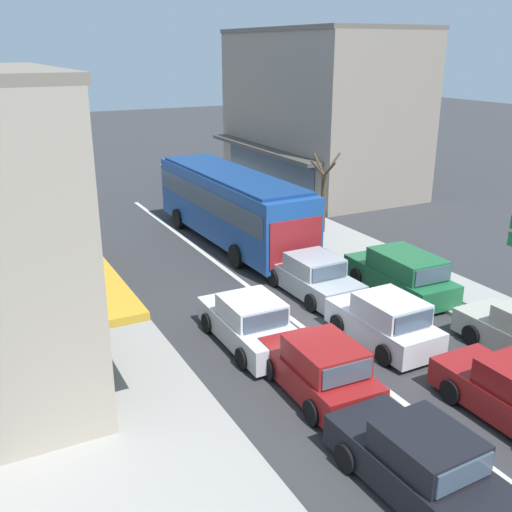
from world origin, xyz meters
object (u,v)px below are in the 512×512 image
object	(u,v)px
hatchback_adjacent_lane_trail	(385,322)
parked_wagon_kerb_second	(402,274)
sedan_behind_bus_mid	(313,277)
pedestrian_with_handbag_near	(68,221)
hatchback_behind_bus_near	(320,370)
pedestrian_browsing_midblock	(77,239)
city_bus	(231,202)
sedan_adjacent_lane_lead	(251,323)
street_tree_right	(324,197)
sedan_queue_gap_filler	(422,466)
traffic_light_downstreet	(46,152)

from	to	relation	value
hatchback_adjacent_lane_trail	parked_wagon_kerb_second	bearing A→B (deg)	42.80
sedan_behind_bus_mid	pedestrian_with_handbag_near	distance (m)	12.01
hatchback_behind_bus_near	pedestrian_browsing_midblock	size ratio (longest dim) A/B	2.30
city_bus	pedestrian_with_handbag_near	size ratio (longest dim) A/B	6.69
pedestrian_browsing_midblock	sedan_behind_bus_mid	bearing A→B (deg)	-46.43
hatchback_adjacent_lane_trail	hatchback_behind_bus_near	xyz separation A→B (m)	(-3.24, -1.45, 0.00)
pedestrian_browsing_midblock	sedan_adjacent_lane_lead	bearing A→B (deg)	-72.05
hatchback_behind_bus_near	street_tree_right	world-z (taller)	street_tree_right
sedan_queue_gap_filler	sedan_behind_bus_mid	size ratio (longest dim) A/B	1.01
sedan_queue_gap_filler	sedan_behind_bus_mid	bearing A→B (deg)	69.46
sedan_queue_gap_filler	traffic_light_downstreet	distance (m)	28.15
sedan_adjacent_lane_lead	sedan_queue_gap_filler	world-z (taller)	same
pedestrian_with_handbag_near	pedestrian_browsing_midblock	size ratio (longest dim) A/B	1.00
sedan_behind_bus_mid	parked_wagon_kerb_second	world-z (taller)	parked_wagon_kerb_second
sedan_adjacent_lane_lead	hatchback_behind_bus_near	xyz separation A→B (m)	(0.30, -3.29, 0.05)
street_tree_right	pedestrian_browsing_midblock	world-z (taller)	street_tree_right
parked_wagon_kerb_second	pedestrian_with_handbag_near	distance (m)	14.84
parked_wagon_kerb_second	pedestrian_browsing_midblock	bearing A→B (deg)	138.33
sedan_adjacent_lane_lead	street_tree_right	distance (m)	11.67
sedan_queue_gap_filler	hatchback_adjacent_lane_trail	bearing A→B (deg)	57.60
hatchback_adjacent_lane_trail	pedestrian_browsing_midblock	distance (m)	13.12
traffic_light_downstreet	hatchback_behind_bus_near	bearing A→B (deg)	-83.87
hatchback_adjacent_lane_trail	street_tree_right	xyz separation A→B (m)	(4.53, 10.19, 1.11)
hatchback_behind_bus_near	sedan_behind_bus_mid	size ratio (longest dim) A/B	0.89
sedan_behind_bus_mid	traffic_light_downstreet	bearing A→B (deg)	108.04
hatchback_adjacent_lane_trail	traffic_light_downstreet	world-z (taller)	traffic_light_downstreet
hatchback_adjacent_lane_trail	traffic_light_downstreet	size ratio (longest dim) A/B	0.89
parked_wagon_kerb_second	hatchback_behind_bus_near	bearing A→B (deg)	-145.86
hatchback_adjacent_lane_trail	sedan_queue_gap_filler	bearing A→B (deg)	-122.40
city_bus	traffic_light_downstreet	size ratio (longest dim) A/B	2.60
hatchback_behind_bus_near	city_bus	bearing A→B (deg)	74.85
sedan_adjacent_lane_lead	hatchback_behind_bus_near	bearing A→B (deg)	-84.72
sedan_adjacent_lane_lead	pedestrian_with_handbag_near	bearing A→B (deg)	103.04
parked_wagon_kerb_second	traffic_light_downstreet	size ratio (longest dim) A/B	1.08
sedan_behind_bus_mid	sedan_adjacent_lane_lead	bearing A→B (deg)	-147.41
sedan_behind_bus_mid	pedestrian_browsing_midblock	distance (m)	9.84
hatchback_behind_bus_near	sedan_behind_bus_mid	distance (m)	6.60
hatchback_adjacent_lane_trail	pedestrian_browsing_midblock	xyz separation A→B (m)	(-6.61, 11.33, 0.36)
sedan_adjacent_lane_lead	hatchback_behind_bus_near	size ratio (longest dim) A/B	1.13
city_bus	sedan_adjacent_lane_lead	size ratio (longest dim) A/B	2.58
hatchback_adjacent_lane_trail	pedestrian_browsing_midblock	bearing A→B (deg)	120.28
street_tree_right	pedestrian_with_handbag_near	xyz separation A→B (m)	(-10.94, 4.05, -0.75)
street_tree_right	hatchback_behind_bus_near	bearing A→B (deg)	-123.70
parked_wagon_kerb_second	street_tree_right	world-z (taller)	street_tree_right
city_bus	sedan_queue_gap_filler	xyz separation A→B (m)	(-3.57, -16.38, -1.22)
traffic_light_downstreet	pedestrian_with_handbag_near	bearing A→B (deg)	-94.15
sedan_adjacent_lane_lead	hatchback_behind_bus_near	world-z (taller)	hatchback_behind_bus_near
sedan_queue_gap_filler	traffic_light_downstreet	world-z (taller)	traffic_light_downstreet
hatchback_behind_bus_near	pedestrian_with_handbag_near	distance (m)	16.02
street_tree_right	pedestrian_browsing_midblock	bearing A→B (deg)	174.17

